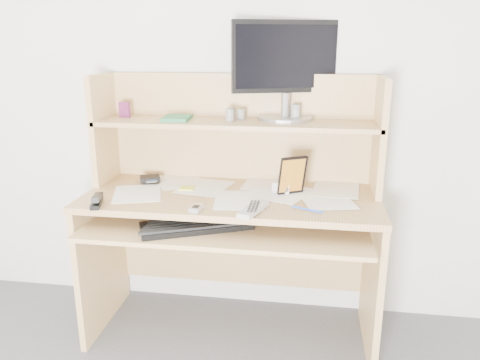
# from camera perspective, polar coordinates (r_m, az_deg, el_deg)

# --- Properties ---
(back_wall) EXTENTS (3.60, 0.04, 2.50)m
(back_wall) POSITION_cam_1_polar(r_m,az_deg,el_deg) (2.45, 0.12, 11.74)
(back_wall) COLOR white
(back_wall) RESTS_ON floor
(desk) EXTENTS (1.40, 0.70, 1.30)m
(desk) POSITION_cam_1_polar(r_m,az_deg,el_deg) (2.33, -0.76, -2.49)
(desk) COLOR tan
(desk) RESTS_ON floor
(paper_clutter) EXTENTS (1.32, 0.54, 0.01)m
(paper_clutter) POSITION_cam_1_polar(r_m,az_deg,el_deg) (2.24, -1.11, -1.72)
(paper_clutter) COLOR white
(paper_clutter) RESTS_ON desk
(keyboard) EXTENTS (0.52, 0.36, 0.03)m
(keyboard) POSITION_cam_1_polar(r_m,az_deg,el_deg) (2.10, -5.35, -5.47)
(keyboard) COLOR black
(keyboard) RESTS_ON desk
(tv_remote) EXTENTS (0.12, 0.21, 0.02)m
(tv_remote) POSITION_cam_1_polar(r_m,az_deg,el_deg) (1.99, 1.64, -3.59)
(tv_remote) COLOR #A9A9A4
(tv_remote) RESTS_ON paper_clutter
(flip_phone) EXTENTS (0.05, 0.09, 0.02)m
(flip_phone) POSITION_cam_1_polar(r_m,az_deg,el_deg) (2.02, -5.31, -3.33)
(flip_phone) COLOR silver
(flip_phone) RESTS_ON paper_clutter
(stapler) EXTENTS (0.08, 0.15, 0.04)m
(stapler) POSITION_cam_1_polar(r_m,az_deg,el_deg) (2.17, -17.11, -2.32)
(stapler) COLOR black
(stapler) RESTS_ON paper_clutter
(wallet) EXTENTS (0.12, 0.11, 0.03)m
(wallet) POSITION_cam_1_polar(r_m,az_deg,el_deg) (2.48, -10.92, 0.18)
(wallet) COLOR black
(wallet) RESTS_ON paper_clutter
(sticky_note_pad) EXTENTS (0.07, 0.07, 0.01)m
(sticky_note_pad) POSITION_cam_1_polar(r_m,az_deg,el_deg) (2.33, -6.47, -1.02)
(sticky_note_pad) COLOR #F6F941
(sticky_note_pad) RESTS_ON desk
(digital_camera) EXTENTS (0.09, 0.04, 0.05)m
(digital_camera) POSITION_cam_1_polar(r_m,az_deg,el_deg) (2.24, 5.03, -0.95)
(digital_camera) COLOR silver
(digital_camera) RESTS_ON paper_clutter
(game_case) EXTENTS (0.12, 0.08, 0.19)m
(game_case) POSITION_cam_1_polar(r_m,az_deg,el_deg) (2.21, 6.40, 0.57)
(game_case) COLOR black
(game_case) RESTS_ON paper_clutter
(blue_pen) EXTENTS (0.14, 0.07, 0.01)m
(blue_pen) POSITION_cam_1_polar(r_m,az_deg,el_deg) (2.03, 8.21, -3.57)
(blue_pen) COLOR blue
(blue_pen) RESTS_ON paper_clutter
(card_box) EXTENTS (0.06, 0.03, 0.08)m
(card_box) POSITION_cam_1_polar(r_m,az_deg,el_deg) (2.48, -13.90, 8.32)
(card_box) COLOR maroon
(card_box) RESTS_ON desk
(shelf_book) EXTENTS (0.14, 0.18, 0.02)m
(shelf_book) POSITION_cam_1_polar(r_m,az_deg,el_deg) (2.35, -7.72, 7.47)
(shelf_book) COLOR #2E743D
(shelf_book) RESTS_ON desk
(chip_stack_a) EXTENTS (0.04, 0.04, 0.06)m
(chip_stack_a) POSITION_cam_1_polar(r_m,az_deg,el_deg) (2.29, -1.26, 7.91)
(chip_stack_a) COLOR black
(chip_stack_a) RESTS_ON desk
(chip_stack_b) EXTENTS (0.05, 0.05, 0.06)m
(chip_stack_b) POSITION_cam_1_polar(r_m,az_deg,el_deg) (2.34, -1.09, 8.11)
(chip_stack_b) COLOR silver
(chip_stack_b) RESTS_ON desk
(chip_stack_c) EXTENTS (0.05, 0.05, 0.05)m
(chip_stack_c) POSITION_cam_1_polar(r_m,az_deg,el_deg) (2.34, 0.09, 8.00)
(chip_stack_c) COLOR black
(chip_stack_c) RESTS_ON desk
(chip_stack_d) EXTENTS (0.05, 0.05, 0.08)m
(chip_stack_d) POSITION_cam_1_polar(r_m,az_deg,el_deg) (2.32, 6.77, 8.13)
(chip_stack_d) COLOR white
(chip_stack_d) RESTS_ON desk
(monitor) EXTENTS (0.53, 0.28, 0.47)m
(monitor) POSITION_cam_1_polar(r_m,az_deg,el_deg) (2.35, 5.72, 13.50)
(monitor) COLOR #9C9DA1
(monitor) RESTS_ON desk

